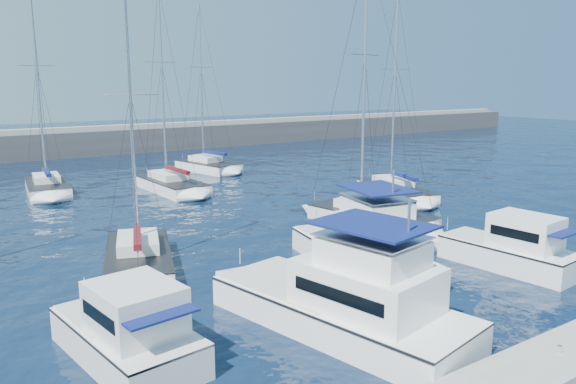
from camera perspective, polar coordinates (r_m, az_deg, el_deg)
ground at (r=27.27m, az=5.27°, el=-8.25°), size 220.00×220.00×0.00m
breakwater at (r=74.11m, az=-21.09°, el=4.33°), size 160.00×6.00×4.45m
dock at (r=20.57m, az=25.76°, el=-15.26°), size 40.00×2.20×0.60m
dock_cleat_centre at (r=20.40m, az=25.87°, el=-14.18°), size 0.16×0.16×0.25m
motor_yacht_port_outer at (r=19.64m, az=-15.79°, el=-13.72°), size 3.66×6.50×3.20m
motor_yacht_port_inner at (r=21.00m, az=6.18°, el=-11.09°), size 5.82×10.77×4.69m
motor_yacht_stbd_inner at (r=27.39m, az=7.88°, el=-5.73°), size 4.99×9.41×4.69m
motor_yacht_stbd_outer at (r=29.66m, az=21.90°, el=-5.51°), size 3.10×6.70×3.20m
sailboat_mid_b at (r=28.59m, az=-14.93°, el=-6.58°), size 5.34×8.15×13.45m
sailboat_mid_d at (r=36.18m, az=8.37°, el=-2.50°), size 4.56×8.71×17.12m
sailboat_mid_e at (r=44.85m, az=10.84°, el=0.10°), size 5.28×8.61×15.96m
sailboat_back_a at (r=49.62m, az=-23.25°, el=0.46°), size 3.91×7.79×16.44m
sailboat_back_b at (r=47.83m, az=-11.83°, el=0.76°), size 3.50×8.73×16.94m
sailboat_back_c at (r=57.54m, az=-8.14°, el=2.66°), size 4.49×7.79×16.65m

